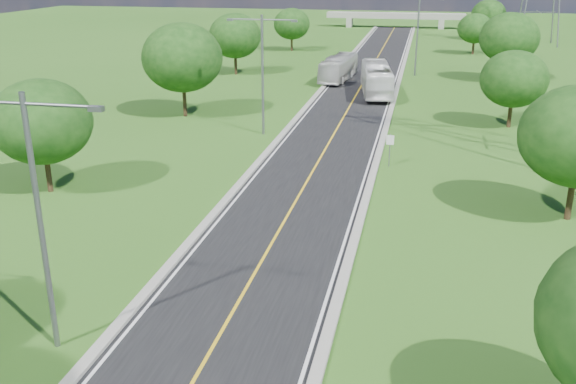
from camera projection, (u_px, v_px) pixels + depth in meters
The scene contains 19 objects.
ground at pixel (353, 102), 68.01m from camera, with size 260.00×260.00×0.00m, color #2C5919.
road at pixel (359, 91), 73.51m from camera, with size 8.00×150.00×0.06m, color black.
curb_left at pixel (322, 89), 74.32m from camera, with size 0.50×150.00×0.22m, color gray.
curb_right at pixel (396, 92), 72.65m from camera, with size 0.50×150.00×0.22m, color gray.
speed_limit_sign at pixel (390, 145), 46.21m from camera, with size 0.55×0.09×2.40m.
overpass at pixel (395, 16), 140.72m from camera, with size 30.00×3.00×3.20m.
streetlight_near_left at pixel (37, 204), 23.04m from camera, with size 5.90×0.25×10.00m.
streetlight_mid_left at pixel (262, 65), 53.37m from camera, with size 5.90×0.25×10.00m.
streetlight_far_right at pixel (418, 29), 81.35m from camera, with size 5.90×0.25×10.00m.
tree_lb at pixel (42, 122), 40.15m from camera, with size 6.30×6.30×7.33m.
tree_lc at pixel (182, 58), 59.85m from camera, with size 7.56×7.56×8.79m.
tree_ld at pixel (235, 36), 82.52m from camera, with size 6.72×6.72×7.82m.
tree_le at pixel (292, 24), 104.30m from camera, with size 5.88×5.88×6.84m.
tree_rc at pixel (514, 79), 56.23m from camera, with size 5.88×5.88×6.84m.
tree_rd at pixel (509, 38), 77.58m from camera, with size 7.14×7.14×8.30m.
tree_re at pixel (475, 28), 100.56m from camera, with size 5.46×5.46×6.35m.
tree_rf at pixel (489, 15), 118.04m from camera, with size 6.30×6.30×7.33m.
bus_outbound at pixel (376, 79), 70.84m from camera, with size 2.85×12.20×3.40m, color white.
bus_inbound at pixel (339, 68), 79.34m from camera, with size 2.52×10.76×3.00m, color beige.
Camera 1 is at (7.31, -7.15, 14.21)m, focal length 40.00 mm.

